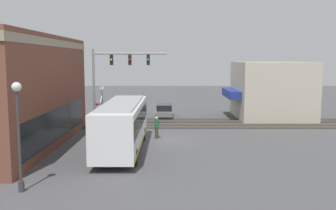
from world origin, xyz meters
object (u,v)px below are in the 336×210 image
Objects in this scene: streetlamp at (18,127)px; pedestrian_at_crossing at (110,121)px; city_bus at (123,124)px; pedestrian_near_bus at (157,127)px; crossing_signal at (102,104)px; parked_car_grey at (164,111)px.

streetlamp is 3.08× the size of pedestrian_at_crossing.
city_bus is 6.46× the size of pedestrian_at_crossing.
city_bus is 6.27× the size of pedestrian_near_bus.
crossing_signal reaches higher than pedestrian_at_crossing.
streetlamp is at bearing 176.31° from crossing_signal.
city_bus is 4.63m from pedestrian_near_bus.
pedestrian_near_bus is (-11.07, 0.44, 0.24)m from parked_car_grey.
city_bus is 15.32m from parked_car_grey.
crossing_signal is at bearing 20.00° from city_bus.
parked_car_grey is (23.09, -6.37, -2.43)m from streetlamp.
crossing_signal reaches higher than parked_car_grey.
pedestrian_near_bus is at bearing -26.27° from streetlamp.
streetlamp is at bearing 153.73° from pedestrian_near_bus.
crossing_signal is 2.20× the size of pedestrian_near_bus.
streetlamp is at bearing 164.58° from parked_car_grey.
crossing_signal is 0.74× the size of streetlamp.
city_bus is at bearing -25.11° from streetlamp.
streetlamp is 2.99× the size of pedestrian_near_bus.
parked_car_grey is 9.31m from pedestrian_at_crossing.
pedestrian_at_crossing is (6.93, 1.96, -0.99)m from city_bus.
streetlamp reaches higher than city_bus.
city_bus is 8.09m from crossing_signal.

